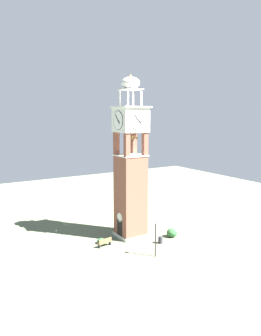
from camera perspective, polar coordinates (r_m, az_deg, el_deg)
The scene contains 7 objects.
ground at distance 39.97m, azimuth 0.00°, elevation -11.80°, with size 80.00×80.00×0.00m, color #5B664C.
clock_tower at distance 37.88m, azimuth -0.00°, elevation -0.71°, with size 3.55×3.55×18.79m.
park_bench at distance 36.93m, azimuth -4.51°, elevation -12.83°, with size 0.64×1.64×0.95m.
lamp_post at distance 33.75m, azimuth 4.42°, elevation -11.02°, with size 0.36×0.36×3.85m.
trash_bin at distance 37.86m, azimuth 5.26°, elevation -12.42°, with size 0.52×0.52×0.80m, color #2D2D33.
shrub_near_entry at distance 39.80m, azimuth 7.25°, elevation -11.17°, with size 1.24×1.24×1.03m, color #28562D.
shrub_left_of_tower at distance 37.82m, azimuth -5.18°, elevation -12.58°, with size 0.87×0.87×0.62m, color #28562D.
Camera 1 is at (31.77, -19.58, 14.32)m, focal length 34.83 mm.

